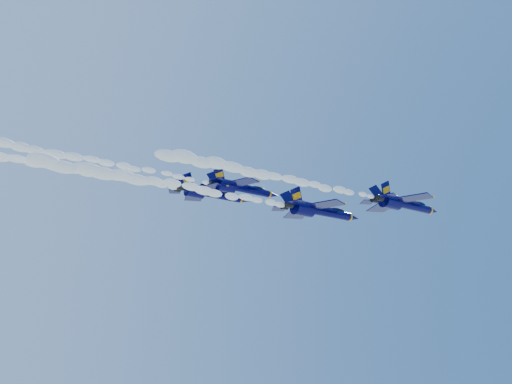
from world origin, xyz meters
TOP-DOWN VIEW (x-y plane):
  - jet_lead at (18.43, -10.13)m, footprint 16.54×13.57m
  - smoke_trail_jet_lead at (-8.54, -10.13)m, footprint 39.79×1.84m
  - jet_second at (6.64, -1.02)m, footprint 17.56×14.40m
  - smoke_trail_jet_second at (-20.76, -1.02)m, footprint 39.79×1.96m
  - jet_third at (-4.64, 7.08)m, footprint 15.01×12.32m
  - smoke_trail_jet_third at (-30.95, 7.08)m, footprint 39.79×1.67m
  - jet_fourth at (-8.46, 11.45)m, footprint 15.46×12.68m
  - smoke_trail_jet_fourth at (-34.96, 11.45)m, footprint 39.79×1.72m

SIDE VIEW (x-z plane):
  - smoke_trail_jet_second at x=-20.76m, z-range 149.09..150.85m
  - jet_second at x=6.64m, z-range 147.11..153.64m
  - smoke_trail_jet_lead at x=-8.54m, z-range 150.09..151.75m
  - jet_lead at x=18.43m, z-range 148.24..154.39m
  - smoke_trail_jet_fourth at x=-34.96m, z-range 153.03..154.58m
  - jet_fourth at x=-8.46m, z-range 151.32..157.06m
  - smoke_trail_jet_third at x=-30.95m, z-range 153.59..155.10m
  - jet_third at x=-4.64m, z-range 151.94..157.52m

